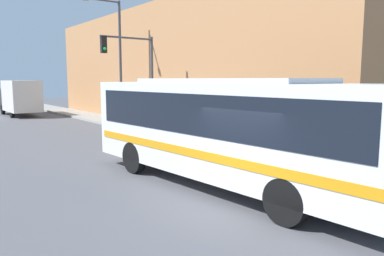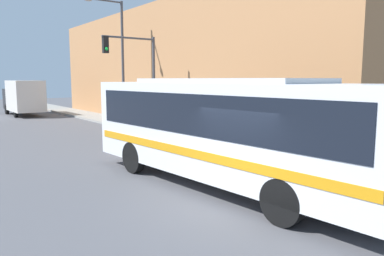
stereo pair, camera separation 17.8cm
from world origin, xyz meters
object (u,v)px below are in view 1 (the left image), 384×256
at_px(fire_hydrant, 263,146).
at_px(city_bus, 226,125).
at_px(parking_meter, 180,122).
at_px(pedestrian_near_corner, 252,127).
at_px(delivery_truck, 20,97).
at_px(traffic_light_pole, 135,67).
at_px(street_lamp, 116,53).

bearing_deg(fire_hydrant, city_bus, -151.73).
bearing_deg(fire_hydrant, parking_meter, 90.00).
relative_size(parking_meter, pedestrian_near_corner, 0.65).
xyz_separation_m(delivery_truck, traffic_light_pole, (2.66, -16.47, 2.24)).
height_order(city_bus, delivery_truck, city_bus).
bearing_deg(pedestrian_near_corner, traffic_light_pole, 100.99).
bearing_deg(traffic_light_pole, street_lamp, 78.49).
bearing_deg(delivery_truck, parking_meter, -79.56).
xyz_separation_m(delivery_truck, pedestrian_near_corner, (4.17, -24.26, -0.57)).
distance_m(fire_hydrant, street_lamp, 13.99).
bearing_deg(city_bus, parking_meter, 59.53).
bearing_deg(fire_hydrant, street_lamp, 90.31).
bearing_deg(city_bus, pedestrian_near_corner, 32.10).
distance_m(delivery_truck, pedestrian_near_corner, 24.62).
bearing_deg(fire_hydrant, delivery_truck, 98.06).
height_order(delivery_truck, parking_meter, delivery_truck).
bearing_deg(parking_meter, delivery_truck, 100.44).
xyz_separation_m(delivery_truck, parking_meter, (3.60, -19.54, -0.70)).
height_order(delivery_truck, traffic_light_pole, traffic_light_pole).
bearing_deg(parking_meter, pedestrian_near_corner, -83.14).
xyz_separation_m(traffic_light_pole, parking_meter, (0.95, -3.08, -2.95)).
relative_size(city_bus, traffic_light_pole, 1.95).
relative_size(city_bus, parking_meter, 8.92).
bearing_deg(street_lamp, city_bus, -104.38).
xyz_separation_m(fire_hydrant, pedestrian_near_corner, (0.57, 1.17, 0.60)).
height_order(fire_hydrant, street_lamp, street_lamp).
distance_m(city_bus, traffic_light_pole, 11.72).
height_order(fire_hydrant, parking_meter, parking_meter).
xyz_separation_m(parking_meter, pedestrian_near_corner, (0.57, -4.71, 0.14)).
distance_m(traffic_light_pole, parking_meter, 4.37).
distance_m(city_bus, parking_meter, 9.04).
height_order(city_bus, traffic_light_pole, traffic_light_pole).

